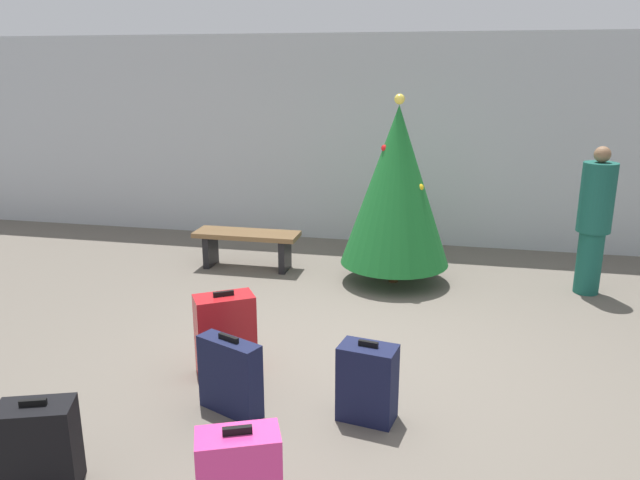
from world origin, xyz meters
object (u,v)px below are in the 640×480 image
Objects in this scene: holiday_tree at (397,186)px; suitcase_2 at (230,376)px; suitcase_3 at (225,335)px; traveller_0 at (594,218)px; suitcase_4 at (39,447)px; suitcase_1 at (367,383)px; waiting_bench at (247,242)px.

holiday_tree is 3.43m from suitcase_2.
suitcase_3 is at bearing -114.14° from holiday_tree.
traveller_0 is 2.70× the size of suitcase_2.
traveller_0 is 5.92m from suitcase_4.
suitcase_1 reaches higher than suitcase_4.
holiday_tree reaches higher than waiting_bench.
suitcase_4 is at bearing -132.34° from traveller_0.
suitcase_3 reaches higher than suitcase_1.
suitcase_4 is (-0.58, -1.65, -0.06)m from suitcase_3.
suitcase_1 is 1.02× the size of suitcase_4.
waiting_bench is 4.39m from suitcase_4.
suitcase_2 is (-0.92, -3.19, -0.88)m from holiday_tree.
suitcase_1 is (-2.11, -3.16, -0.59)m from traveller_0.
suitcase_1 is (2.00, -3.19, -0.06)m from waiting_bench.
traveller_0 is 4.57m from suitcase_2.
traveller_0 is at bearing 2.39° from holiday_tree.
waiting_bench is 1.83× the size of suitcase_3.
waiting_bench is 3.46m from suitcase_2.
suitcase_3 is 1.75m from suitcase_4.
suitcase_2 is (-3.13, -3.28, -0.59)m from traveller_0.
suitcase_2 is 0.63m from suitcase_3.
traveller_0 is 3.85m from suitcase_1.
waiting_bench is at bearing 122.09° from suitcase_1.
traveller_0 is at bearing 47.66° from suitcase_4.
suitcase_2 is 1.36m from suitcase_4.
holiday_tree is 2.08m from waiting_bench.
suitcase_3 is 1.20× the size of suitcase_4.
holiday_tree is 1.32× the size of traveller_0.
suitcase_4 is (-1.75, -4.26, -0.89)m from holiday_tree.
suitcase_1 is at bearing -19.82° from suitcase_3.
suitcase_4 is (-0.83, -1.07, -0.01)m from suitcase_2.
waiting_bench is at bearing 176.14° from holiday_tree.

